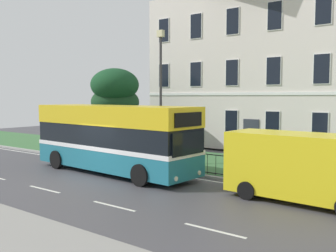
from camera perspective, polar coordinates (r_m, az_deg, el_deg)
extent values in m
cube|color=#444348|center=(17.59, -13.30, -8.25)|extent=(60.00, 56.00, 0.06)
cube|color=silver|center=(20.06, -5.23, -6.48)|extent=(54.00, 0.14, 0.01)
cube|color=silver|center=(16.52, -18.16, -9.06)|extent=(2.00, 0.12, 0.01)
cube|color=silver|center=(13.54, -8.18, -11.87)|extent=(2.00, 0.12, 0.01)
cube|color=silver|center=(11.20, 6.99, -15.38)|extent=(2.00, 0.12, 0.01)
cube|color=#9E9E99|center=(20.40, -4.34, -6.14)|extent=(57.00, 0.24, 0.12)
cube|color=#3D6D3D|center=(22.97, 1.16, -4.93)|extent=(57.00, 6.42, 0.12)
cube|color=silver|center=(30.04, 16.40, 7.86)|extent=(17.50, 9.56, 11.15)
cube|color=white|center=(25.54, 12.53, 4.79)|extent=(17.50, 0.06, 0.20)
cube|color=#2D333D|center=(25.66, 12.41, -1.44)|extent=(1.10, 0.06, 2.20)
cube|color=white|center=(29.35, -0.63, 0.93)|extent=(0.99, 0.04, 1.81)
cube|color=black|center=(29.34, -0.65, 0.93)|extent=(0.89, 0.03, 1.71)
cube|color=white|center=(27.68, 4.17, 0.70)|extent=(0.99, 0.04, 1.81)
cube|color=black|center=(27.66, 4.15, 0.70)|extent=(0.89, 0.03, 1.71)
cube|color=white|center=(26.22, 9.54, 0.45)|extent=(0.99, 0.04, 1.81)
cube|color=black|center=(26.21, 9.52, 0.45)|extent=(0.89, 0.03, 1.71)
cube|color=white|center=(25.02, 15.48, 0.16)|extent=(0.99, 0.04, 1.81)
cube|color=black|center=(25.01, 15.46, 0.16)|extent=(0.89, 0.03, 1.71)
cube|color=white|center=(24.12, 21.94, -0.15)|extent=(0.99, 0.04, 1.81)
cube|color=black|center=(24.10, 21.93, -0.15)|extent=(0.89, 0.03, 1.71)
cube|color=white|center=(29.35, -0.63, 7.63)|extent=(0.99, 0.04, 1.81)
cube|color=black|center=(29.33, -0.66, 7.63)|extent=(0.89, 0.03, 1.71)
cube|color=white|center=(27.67, 4.21, 7.81)|extent=(0.99, 0.04, 1.81)
cube|color=black|center=(27.65, 4.19, 7.81)|extent=(0.89, 0.03, 1.71)
cube|color=white|center=(26.21, 9.64, 7.95)|extent=(0.99, 0.04, 1.81)
cube|color=black|center=(26.20, 9.62, 7.95)|extent=(0.89, 0.03, 1.71)
cube|color=white|center=(25.01, 15.64, 8.02)|extent=(0.99, 0.04, 1.81)
cube|color=black|center=(25.00, 15.63, 8.02)|extent=(0.89, 0.03, 1.71)
cube|color=white|center=(24.11, 22.18, 8.00)|extent=(0.99, 0.04, 1.81)
cube|color=black|center=(24.09, 22.17, 8.00)|extent=(0.89, 0.03, 1.71)
cube|color=white|center=(29.74, -0.64, 14.24)|extent=(0.99, 0.04, 1.81)
cube|color=black|center=(29.72, -0.66, 14.24)|extent=(0.89, 0.03, 1.71)
cube|color=white|center=(28.08, 4.25, 14.81)|extent=(0.99, 0.04, 1.81)
cube|color=black|center=(28.07, 4.23, 14.82)|extent=(0.89, 0.03, 1.71)
cube|color=white|center=(26.65, 9.73, 15.33)|extent=(0.99, 0.04, 1.81)
cube|color=black|center=(26.63, 9.71, 15.33)|extent=(0.89, 0.03, 1.71)
cube|color=white|center=(25.47, 15.81, 15.74)|extent=(0.99, 0.04, 1.81)
cube|color=black|center=(25.45, 15.79, 15.75)|extent=(0.89, 0.03, 1.71)
cube|color=white|center=(24.58, 22.42, 16.00)|extent=(0.99, 0.04, 1.81)
cube|color=black|center=(24.56, 22.41, 16.01)|extent=(0.89, 0.03, 1.71)
cube|color=black|center=(18.82, 2.38, -3.90)|extent=(12.84, 0.04, 0.04)
cube|color=black|center=(18.97, 2.37, -6.50)|extent=(12.84, 0.04, 0.04)
cylinder|color=black|center=(23.10, -10.90, -3.62)|extent=(0.02, 0.02, 0.95)
cylinder|color=black|center=(22.77, -10.12, -3.72)|extent=(0.02, 0.02, 0.95)
cylinder|color=black|center=(22.44, -9.32, -3.83)|extent=(0.02, 0.02, 0.95)
cylinder|color=black|center=(22.11, -8.49, -3.94)|extent=(0.02, 0.02, 0.95)
cylinder|color=black|center=(21.79, -7.64, -4.06)|extent=(0.02, 0.02, 0.95)
cylinder|color=black|center=(21.48, -6.77, -4.17)|extent=(0.02, 0.02, 0.95)
cylinder|color=black|center=(21.17, -5.87, -4.29)|extent=(0.02, 0.02, 0.95)
cylinder|color=black|center=(20.86, -4.94, -4.41)|extent=(0.02, 0.02, 0.95)
cylinder|color=black|center=(20.56, -3.98, -4.54)|extent=(0.02, 0.02, 0.95)
cylinder|color=black|center=(20.27, -3.00, -4.66)|extent=(0.02, 0.02, 0.95)
cylinder|color=black|center=(19.98, -1.98, -4.79)|extent=(0.02, 0.02, 0.95)
cylinder|color=black|center=(19.70, -0.94, -4.92)|extent=(0.02, 0.02, 0.95)
cylinder|color=black|center=(19.43, 0.13, -5.05)|extent=(0.02, 0.02, 0.95)
cylinder|color=black|center=(19.16, 1.24, -5.19)|extent=(0.02, 0.02, 0.95)
cylinder|color=black|center=(18.90, 2.37, -5.33)|extent=(0.02, 0.02, 0.95)
cylinder|color=black|center=(18.65, 3.54, -5.46)|extent=(0.02, 0.02, 0.95)
cylinder|color=black|center=(18.40, 4.74, -5.60)|extent=(0.02, 0.02, 0.95)
cylinder|color=black|center=(18.17, 5.97, -5.74)|extent=(0.02, 0.02, 0.95)
cylinder|color=black|center=(17.94, 7.23, -5.88)|extent=(0.02, 0.02, 0.95)
cylinder|color=black|center=(17.72, 8.53, -6.02)|extent=(0.02, 0.02, 0.95)
cylinder|color=black|center=(17.51, 9.86, -6.17)|extent=(0.02, 0.02, 0.95)
cylinder|color=black|center=(17.31, 11.22, -6.31)|extent=(0.02, 0.02, 0.95)
cylinder|color=black|center=(17.13, 12.61, -6.45)|extent=(0.02, 0.02, 0.95)
cylinder|color=black|center=(16.95, 14.03, -6.59)|extent=(0.02, 0.02, 0.95)
cylinder|color=black|center=(16.78, 15.49, -6.73)|extent=(0.02, 0.02, 0.95)
cylinder|color=black|center=(16.62, 16.97, -6.87)|extent=(0.02, 0.02, 0.95)
cylinder|color=black|center=(16.48, 18.48, -7.00)|extent=(0.02, 0.02, 0.95)
cylinder|color=black|center=(16.34, 20.02, -7.13)|extent=(0.02, 0.02, 0.95)
cylinder|color=black|center=(16.22, 21.58, -7.26)|extent=(0.02, 0.02, 0.95)
cylinder|color=#423328|center=(27.44, -7.91, -1.99)|extent=(0.52, 0.52, 1.26)
ellipsoid|color=#133E25|center=(27.35, -8.38, -1.49)|extent=(4.62, 4.62, 2.49)
ellipsoid|color=#184229|center=(27.40, -8.06, 1.08)|extent=(4.20, 4.20, 1.98)
ellipsoid|color=#1B3E21|center=(27.60, -7.98, 3.62)|extent=(3.48, 3.48, 2.13)
ellipsoid|color=#174324|center=(26.98, -8.04, 6.19)|extent=(3.40, 3.40, 2.31)
cube|color=#1E6D82|center=(19.16, -8.26, -4.56)|extent=(9.53, 3.09, 1.12)
cube|color=white|center=(19.09, -8.28, -3.02)|extent=(9.55, 3.11, 0.20)
cube|color=black|center=(19.02, -8.30, -1.33)|extent=(9.45, 3.05, 1.05)
cube|color=gold|center=(18.95, -8.33, 1.65)|extent=(9.53, 3.09, 0.93)
cube|color=black|center=(15.82, 3.09, -2.64)|extent=(0.19, 2.12, 0.97)
cube|color=black|center=(15.73, 3.10, 0.97)|extent=(0.17, 1.82, 0.59)
cylinder|color=silver|center=(16.68, 4.76, -7.05)|extent=(0.05, 0.20, 0.20)
cylinder|color=silver|center=(15.42, 1.23, -7.98)|extent=(0.05, 0.20, 0.20)
cylinder|color=black|center=(17.96, 1.30, -6.21)|extent=(0.98, 0.36, 0.96)
cylinder|color=black|center=(16.18, -4.17, -7.40)|extent=(0.98, 0.36, 0.96)
cylinder|color=black|center=(22.33, -11.19, -4.20)|extent=(0.98, 0.36, 0.96)
cylinder|color=black|center=(20.93, -16.41, -4.87)|extent=(0.98, 0.36, 0.96)
cube|color=yellow|center=(14.65, 17.79, -5.42)|extent=(4.40, 2.27, 2.25)
cylinder|color=black|center=(16.19, 15.09, -8.04)|extent=(0.69, 0.25, 0.68)
cylinder|color=black|center=(14.44, 11.77, -9.51)|extent=(0.69, 0.25, 0.68)
cylinder|color=#333338|center=(20.57, -1.10, 3.77)|extent=(0.14, 0.14, 6.88)
cube|color=beige|center=(20.84, -1.12, 13.78)|extent=(0.36, 0.24, 0.36)
cylinder|color=black|center=(22.36, -7.75, -3.74)|extent=(0.55, 0.55, 1.03)
ellipsoid|color=black|center=(22.29, -7.77, -2.19)|extent=(0.57, 0.57, 0.19)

